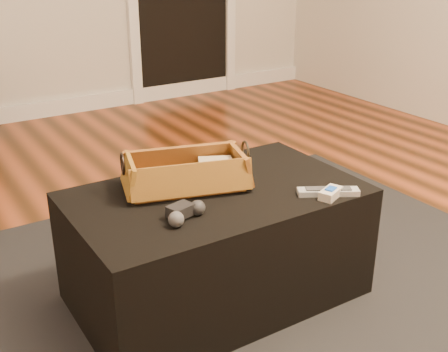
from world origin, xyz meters
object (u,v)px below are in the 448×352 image
ottoman (216,245)px  silver_remote (328,191)px  tv_remote (181,183)px  cream_gadget (331,193)px  game_controller (184,212)px  wicker_basket (186,174)px

ottoman → silver_remote: 0.44m
tv_remote → silver_remote: 0.50m
cream_gadget → ottoman: bearing=140.4°
game_controller → cream_gadget: bearing=-13.6°
tv_remote → game_controller: game_controller is taller
silver_remote → cream_gadget: bearing=-114.0°
silver_remote → cream_gadget: cream_gadget is taller
wicker_basket → game_controller: (-0.12, -0.21, -0.03)m
ottoman → game_controller: (-0.19, -0.13, 0.23)m
ottoman → cream_gadget: (0.30, -0.25, 0.23)m
game_controller → ottoman: bearing=33.8°
ottoman → silver_remote: bearing=-36.1°
tv_remote → cream_gadget: bearing=-28.9°
silver_remote → game_controller: bearing=169.1°
wicker_basket → cream_gadget: bearing=-41.7°
tv_remote → game_controller: (-0.10, -0.20, -0.00)m
wicker_basket → game_controller: size_ratio=3.01×
ottoman → silver_remote: (0.31, -0.23, 0.22)m
silver_remote → cream_gadget: (-0.01, -0.02, 0.00)m
ottoman → wicker_basket: (-0.07, 0.08, 0.26)m
game_controller → cream_gadget: (0.49, -0.12, -0.01)m
silver_remote → tv_remote: bearing=143.7°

